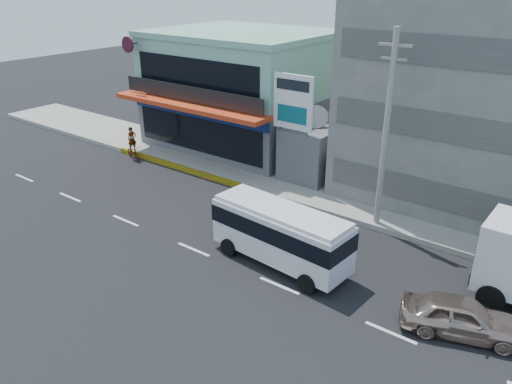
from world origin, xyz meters
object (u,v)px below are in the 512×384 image
satellite_dish (315,126)px  sedan (462,317)px  billboard (293,109)px  minibus (281,231)px  utility_pole_near (386,132)px  motorcycle_rider (133,149)px  shop_building (243,93)px

satellite_dish → sedan: (12.00, -9.50, -2.84)m
billboard → minibus: 9.50m
utility_pole_near → motorcycle_rider: 18.69m
minibus → sedan: bearing=0.0°
shop_building → minibus: 17.45m
shop_building → satellite_dish: (8.00, -2.95, -0.42)m
shop_building → motorcycle_rider: size_ratio=5.34×
shop_building → billboard: bearing=-32.3°
billboard → utility_pole_near: (6.50, -1.80, 0.22)m
utility_pole_near → motorcycle_rider: size_ratio=4.31×
utility_pole_near → minibus: size_ratio=1.48×
satellite_dish → utility_pole_near: (6.00, -3.60, 1.57)m
satellite_dish → minibus: size_ratio=0.22×
shop_building → satellite_dish: size_ratio=8.27×
shop_building → minibus: shop_building is taller
shop_building → utility_pole_near: size_ratio=1.24×
shop_building → minibus: bearing=-46.0°
shop_building → sedan: shop_building is taller
utility_pole_near → billboard: bearing=164.5°
satellite_dish → motorcycle_rider: bearing=-160.4°
shop_building → utility_pole_near: utility_pole_near is taller
billboard → sedan: 15.27m
billboard → shop_building: bearing=147.7°
billboard → utility_pole_near: 6.75m
satellite_dish → motorcycle_rider: satellite_dish is taller
utility_pole_near → shop_building: bearing=154.9°
motorcycle_rider → utility_pole_near: bearing=2.3°
shop_building → satellite_dish: 8.54m
utility_pole_near → sedan: (6.00, -5.90, -4.41)m
sedan → utility_pole_near: bearing=27.5°
shop_building → motorcycle_rider: shop_building is taller
shop_building → sedan: 23.78m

